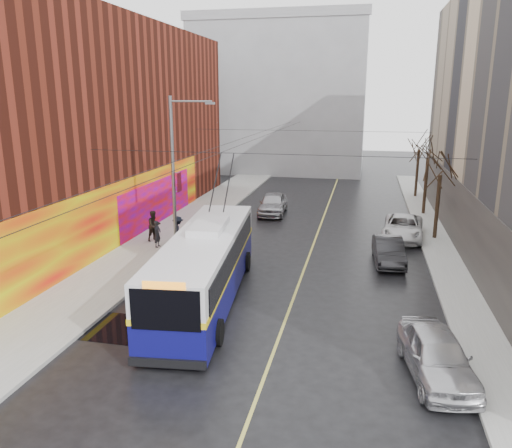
% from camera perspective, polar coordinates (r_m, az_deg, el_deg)
% --- Properties ---
extents(ground, '(140.00, 140.00, 0.00)m').
position_cam_1_polar(ground, '(19.37, -2.18, -13.25)').
color(ground, black).
rests_on(ground, ground).
extents(sidewalk_left, '(4.00, 60.00, 0.15)m').
position_cam_1_polar(sidewalk_left, '(32.40, -10.62, -1.78)').
color(sidewalk_left, gray).
rests_on(sidewalk_left, ground).
extents(sidewalk_right, '(2.00, 60.00, 0.15)m').
position_cam_1_polar(sidewalk_right, '(30.31, 20.60, -3.62)').
color(sidewalk_right, gray).
rests_on(sidewalk_right, ground).
extents(lane_line, '(0.12, 50.00, 0.01)m').
position_cam_1_polar(lane_line, '(32.01, 6.71, -1.96)').
color(lane_line, '#BFB74C').
rests_on(lane_line, ground).
extents(building_left, '(12.11, 36.00, 14.00)m').
position_cam_1_polar(building_left, '(36.79, -21.64, 10.34)').
color(building_left, '#511B10').
rests_on(building_left, ground).
extents(building_far, '(20.50, 12.10, 18.00)m').
position_cam_1_polar(building_far, '(62.44, 2.88, 14.47)').
color(building_far, gray).
rests_on(building_far, ground).
extents(streetlight_pole, '(2.65, 0.60, 9.00)m').
position_cam_1_polar(streetlight_pole, '(28.89, -9.17, 6.01)').
color(streetlight_pole, slate).
rests_on(streetlight_pole, ground).
extents(catenary_wires, '(18.00, 60.00, 0.22)m').
position_cam_1_polar(catenary_wires, '(32.22, -0.07, 9.56)').
color(catenary_wires, black).
extents(tree_near, '(3.20, 3.20, 6.40)m').
position_cam_1_polar(tree_near, '(33.16, 20.42, 6.59)').
color(tree_near, black).
rests_on(tree_near, ground).
extents(tree_mid, '(3.20, 3.20, 6.68)m').
position_cam_1_polar(tree_mid, '(40.03, 19.14, 8.31)').
color(tree_mid, black).
rests_on(tree_mid, ground).
extents(tree_far, '(3.20, 3.20, 6.57)m').
position_cam_1_polar(tree_far, '(46.97, 18.20, 9.05)').
color(tree_far, black).
rests_on(tree_far, ground).
extents(puddle, '(2.42, 2.58, 0.01)m').
position_cam_1_polar(puddle, '(21.16, -15.85, -11.30)').
color(puddle, black).
rests_on(puddle, ground).
extents(pigeons_flying, '(3.35, 3.00, 1.61)m').
position_cam_1_polar(pigeons_flying, '(27.69, -2.14, 11.36)').
color(pigeons_flying, slate).
extents(trolleybus, '(3.96, 12.72, 5.95)m').
position_cam_1_polar(trolleybus, '(22.43, -5.83, -4.74)').
color(trolleybus, '#0C0B57').
rests_on(trolleybus, ground).
extents(parked_car_a, '(2.59, 4.86, 1.57)m').
position_cam_1_polar(parked_car_a, '(17.85, 19.96, -13.89)').
color(parked_car_a, silver).
rests_on(parked_car_a, ground).
extents(parked_car_b, '(1.81, 4.40, 1.42)m').
position_cam_1_polar(parked_car_b, '(28.45, 14.91, -2.99)').
color(parked_car_b, black).
rests_on(parked_car_b, ground).
extents(parked_car_c, '(2.93, 5.52, 1.48)m').
position_cam_1_polar(parked_car_c, '(33.62, 16.45, -0.36)').
color(parked_car_c, silver).
rests_on(parked_car_c, ground).
extents(following_car, '(2.18, 4.98, 1.67)m').
position_cam_1_polar(following_car, '(38.94, 1.95, 2.36)').
color(following_car, '#9B9B9F').
rests_on(following_car, ground).
extents(pedestrian_a, '(0.45, 0.63, 1.62)m').
position_cam_1_polar(pedestrian_a, '(30.47, -11.21, -1.11)').
color(pedestrian_a, black).
rests_on(pedestrian_a, sidewalk_left).
extents(pedestrian_b, '(1.11, 1.17, 1.92)m').
position_cam_1_polar(pedestrian_b, '(31.82, -11.56, -0.19)').
color(pedestrian_b, black).
rests_on(pedestrian_b, sidewalk_left).
extents(pedestrian_c, '(1.16, 1.33, 1.78)m').
position_cam_1_polar(pedestrian_c, '(30.64, -8.88, -0.77)').
color(pedestrian_c, black).
rests_on(pedestrian_c, sidewalk_left).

